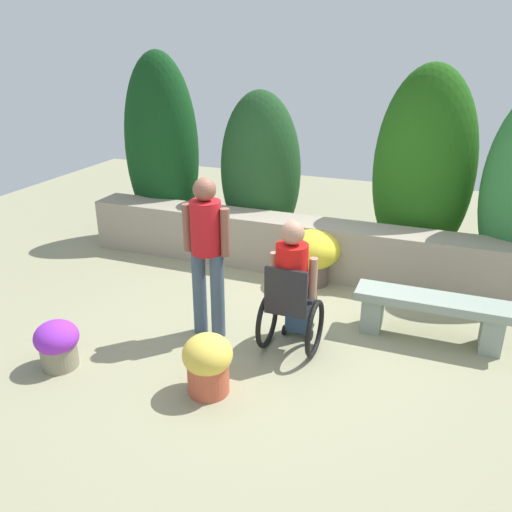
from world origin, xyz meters
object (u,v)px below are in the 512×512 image
at_px(flower_pot_purple_near, 313,254).
at_px(flower_pot_red_accent, 57,343).
at_px(person_in_wheelchair, 293,291).
at_px(flower_pot_terracotta_by_wall, 208,362).
at_px(person_standing_companion, 207,248).
at_px(stone_bench, 431,311).

relative_size(flower_pot_purple_near, flower_pot_red_accent, 1.49).
height_order(person_in_wheelchair, flower_pot_terracotta_by_wall, person_in_wheelchair).
height_order(flower_pot_purple_near, flower_pot_red_accent, flower_pot_purple_near).
relative_size(person_in_wheelchair, person_standing_companion, 0.81).
bearing_deg(stone_bench, person_in_wheelchair, -157.24).
height_order(flower_pot_purple_near, flower_pot_terracotta_by_wall, flower_pot_purple_near).
bearing_deg(flower_pot_terracotta_by_wall, flower_pot_red_accent, -173.94).
distance_m(person_in_wheelchair, flower_pot_terracotta_by_wall, 1.08).
bearing_deg(flower_pot_red_accent, stone_bench, 28.96).
xyz_separation_m(stone_bench, flower_pot_terracotta_by_wall, (-1.70, -1.59, -0.01)).
xyz_separation_m(person_standing_companion, flower_pot_terracotta_by_wall, (0.41, -0.88, -0.65)).
bearing_deg(person_in_wheelchair, person_standing_companion, -173.23).
distance_m(person_standing_companion, flower_pot_purple_near, 1.79).
xyz_separation_m(person_in_wheelchair, flower_pot_terracotta_by_wall, (-0.45, -0.92, -0.33)).
bearing_deg(person_standing_companion, stone_bench, 12.80).
distance_m(person_in_wheelchair, person_standing_companion, 0.93).
bearing_deg(stone_bench, flower_pot_terracotta_by_wall, -142.40).
xyz_separation_m(person_in_wheelchair, flower_pot_red_accent, (-1.90, -1.07, -0.38)).
relative_size(person_standing_companion, flower_pot_purple_near, 2.38).
bearing_deg(flower_pot_red_accent, person_standing_companion, 44.85).
xyz_separation_m(person_in_wheelchair, person_standing_companion, (-0.87, -0.04, 0.33)).
bearing_deg(flower_pot_terracotta_by_wall, person_in_wheelchair, 63.80).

